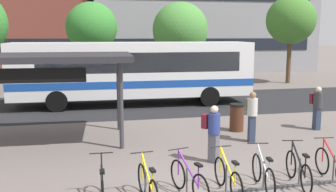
{
  "coord_description": "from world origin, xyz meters",
  "views": [
    {
      "loc": [
        -2.65,
        -7.79,
        3.61
      ],
      "look_at": [
        0.02,
        5.09,
        1.45
      ],
      "focal_mm": 40.3,
      "sensor_mm": 36.0,
      "label": 1
    }
  ],
  "objects_px": {
    "parked_bicycle_purple_2": "(189,180)",
    "commuter_maroon_pack_2": "(317,105)",
    "parked_bicycle_yellow_1": "(148,186)",
    "parked_bicycle_silver_4": "(263,174)",
    "transit_shelter": "(30,60)",
    "city_bus": "(132,70)",
    "street_tree_2": "(92,27)",
    "parked_bicycle_black_5": "(298,170)",
    "street_tree_1": "(291,20)",
    "parked_bicycle_yellow_3": "(228,178)",
    "street_tree_0": "(180,30)",
    "parked_bicycle_black_0": "(102,187)",
    "parked_bicycle_red_6": "(332,167)",
    "trash_bin": "(237,117)",
    "commuter_maroon_pack_3": "(213,130)",
    "commuter_olive_pack_1": "(252,113)"
  },
  "relations": [
    {
      "from": "commuter_maroon_pack_2",
      "to": "parked_bicycle_yellow_1",
      "type": "bearing_deg",
      "value": -56.53
    },
    {
      "from": "parked_bicycle_purple_2",
      "to": "street_tree_1",
      "type": "relative_size",
      "value": 0.26
    },
    {
      "from": "street_tree_2",
      "to": "commuter_maroon_pack_2",
      "type": "bearing_deg",
      "value": -58.45
    },
    {
      "from": "parked_bicycle_yellow_1",
      "to": "parked_bicycle_silver_4",
      "type": "xyz_separation_m",
      "value": [
        2.75,
        0.14,
        0.0
      ]
    },
    {
      "from": "parked_bicycle_silver_4",
      "to": "trash_bin",
      "type": "distance_m",
      "value": 5.47
    },
    {
      "from": "parked_bicycle_black_0",
      "to": "street_tree_0",
      "type": "distance_m",
      "value": 19.87
    },
    {
      "from": "parked_bicycle_purple_2",
      "to": "transit_shelter",
      "type": "height_order",
      "value": "transit_shelter"
    },
    {
      "from": "street_tree_2",
      "to": "trash_bin",
      "type": "bearing_deg",
      "value": -68.32
    },
    {
      "from": "parked_bicycle_silver_4",
      "to": "parked_bicycle_black_5",
      "type": "xyz_separation_m",
      "value": [
        0.94,
        0.06,
        0.0
      ]
    },
    {
      "from": "city_bus",
      "to": "street_tree_0",
      "type": "xyz_separation_m",
      "value": [
        4.24,
        7.14,
        2.12
      ]
    },
    {
      "from": "parked_bicycle_yellow_1",
      "to": "parked_bicycle_silver_4",
      "type": "height_order",
      "value": "same"
    },
    {
      "from": "parked_bicycle_black_5",
      "to": "trash_bin",
      "type": "distance_m",
      "value": 5.24
    },
    {
      "from": "parked_bicycle_purple_2",
      "to": "street_tree_1",
      "type": "bearing_deg",
      "value": -49.71
    },
    {
      "from": "commuter_maroon_pack_3",
      "to": "parked_bicycle_red_6",
      "type": "bearing_deg",
      "value": 12.8
    },
    {
      "from": "parked_bicycle_black_0",
      "to": "street_tree_1",
      "type": "height_order",
      "value": "street_tree_1"
    },
    {
      "from": "parked_bicycle_silver_4",
      "to": "transit_shelter",
      "type": "relative_size",
      "value": 0.26
    },
    {
      "from": "parked_bicycle_yellow_1",
      "to": "parked_bicycle_silver_4",
      "type": "relative_size",
      "value": 1.0
    },
    {
      "from": "city_bus",
      "to": "street_tree_2",
      "type": "distance_m",
      "value": 7.43
    },
    {
      "from": "street_tree_1",
      "to": "street_tree_2",
      "type": "xyz_separation_m",
      "value": [
        -14.24,
        0.47,
        -0.55
      ]
    },
    {
      "from": "parked_bicycle_yellow_3",
      "to": "parked_bicycle_black_5",
      "type": "xyz_separation_m",
      "value": [
        1.83,
        0.12,
        0.0
      ]
    },
    {
      "from": "commuter_maroon_pack_2",
      "to": "parked_bicycle_black_5",
      "type": "bearing_deg",
      "value": -37.75
    },
    {
      "from": "transit_shelter",
      "to": "commuter_maroon_pack_2",
      "type": "relative_size",
      "value": 4.04
    },
    {
      "from": "city_bus",
      "to": "parked_bicycle_purple_2",
      "type": "bearing_deg",
      "value": 90.89
    },
    {
      "from": "street_tree_1",
      "to": "commuter_olive_pack_1",
      "type": "bearing_deg",
      "value": -123.26
    },
    {
      "from": "city_bus",
      "to": "street_tree_2",
      "type": "bearing_deg",
      "value": -73.35
    },
    {
      "from": "street_tree_1",
      "to": "street_tree_2",
      "type": "relative_size",
      "value": 1.11
    },
    {
      "from": "parked_bicycle_black_5",
      "to": "street_tree_1",
      "type": "height_order",
      "value": "street_tree_1"
    },
    {
      "from": "city_bus",
      "to": "parked_bicycle_red_6",
      "type": "height_order",
      "value": "city_bus"
    },
    {
      "from": "parked_bicycle_purple_2",
      "to": "commuter_maroon_pack_2",
      "type": "bearing_deg",
      "value": -67.26
    },
    {
      "from": "parked_bicycle_silver_4",
      "to": "trash_bin",
      "type": "relative_size",
      "value": 1.66
    },
    {
      "from": "street_tree_2",
      "to": "commuter_maroon_pack_3",
      "type": "bearing_deg",
      "value": -78.96
    },
    {
      "from": "transit_shelter",
      "to": "street_tree_0",
      "type": "xyz_separation_m",
      "value": [
        8.25,
        13.32,
        1.13
      ]
    },
    {
      "from": "parked_bicycle_black_5",
      "to": "commuter_maroon_pack_3",
      "type": "height_order",
      "value": "commuter_maroon_pack_3"
    },
    {
      "from": "parked_bicycle_purple_2",
      "to": "parked_bicycle_yellow_3",
      "type": "bearing_deg",
      "value": -106.69
    },
    {
      "from": "parked_bicycle_silver_4",
      "to": "street_tree_1",
      "type": "distance_m",
      "value": 21.08
    },
    {
      "from": "parked_bicycle_black_5",
      "to": "commuter_maroon_pack_2",
      "type": "relative_size",
      "value": 1.03
    },
    {
      "from": "trash_bin",
      "to": "transit_shelter",
      "type": "bearing_deg",
      "value": -179.73
    },
    {
      "from": "parked_bicycle_yellow_1",
      "to": "commuter_maroon_pack_2",
      "type": "bearing_deg",
      "value": -61.51
    },
    {
      "from": "parked_bicycle_black_0",
      "to": "parked_bicycle_black_5",
      "type": "height_order",
      "value": "same"
    },
    {
      "from": "parked_bicycle_black_0",
      "to": "parked_bicycle_yellow_3",
      "type": "xyz_separation_m",
      "value": [
        2.81,
        -0.06,
        0.0
      ]
    },
    {
      "from": "parked_bicycle_black_0",
      "to": "commuter_maroon_pack_3",
      "type": "bearing_deg",
      "value": -55.58
    },
    {
      "from": "parked_bicycle_silver_4",
      "to": "commuter_maroon_pack_2",
      "type": "xyz_separation_m",
      "value": [
        4.52,
        4.85,
        0.57
      ]
    },
    {
      "from": "parked_bicycle_purple_2",
      "to": "commuter_maroon_pack_3",
      "type": "bearing_deg",
      "value": -45.59
    },
    {
      "from": "parked_bicycle_yellow_3",
      "to": "parked_bicycle_black_5",
      "type": "bearing_deg",
      "value": -87.17
    },
    {
      "from": "street_tree_0",
      "to": "commuter_olive_pack_1",
      "type": "bearing_deg",
      "value": -94.07
    },
    {
      "from": "commuter_maroon_pack_3",
      "to": "street_tree_0",
      "type": "distance_m",
      "value": 16.98
    },
    {
      "from": "parked_bicycle_purple_2",
      "to": "parked_bicycle_yellow_3",
      "type": "xyz_separation_m",
      "value": [
        0.91,
        -0.03,
        0.0
      ]
    },
    {
      "from": "parked_bicycle_red_6",
      "to": "commuter_maroon_pack_2",
      "type": "distance_m",
      "value": 5.45
    },
    {
      "from": "parked_bicycle_purple_2",
      "to": "parked_bicycle_silver_4",
      "type": "xyz_separation_m",
      "value": [
        1.8,
        0.03,
        0.0
      ]
    },
    {
      "from": "city_bus",
      "to": "transit_shelter",
      "type": "xyz_separation_m",
      "value": [
        -4.01,
        -6.18,
        0.99
      ]
    }
  ]
}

